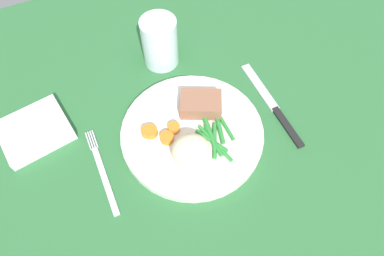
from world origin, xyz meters
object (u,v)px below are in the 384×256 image
Objects in this scene: dinner_plate at (192,133)px; fork at (102,171)px; napkin at (35,131)px; meat_portion at (200,103)px; knife at (272,105)px; water_glass at (160,45)px.

dinner_plate is 16.55cm from fork.
fork is 14.76cm from napkin.
napkin is at bearing 164.75° from meat_portion.
dinner_plate is at bearing 176.28° from knife.
water_glass is at bearing 49.15° from fork.
water_glass reaches higher than meat_portion.
napkin is (-41.54, 11.99, 0.75)cm from knife.
dinner_plate is 2.47× the size of water_glass.
dinner_plate is 1.50× the size of fork.
meat_portion reaches higher than napkin.
meat_portion is 0.71× the size of water_glass.
napkin reaches higher than knife.
knife is (32.92, -0.03, -0.00)cm from fork.
water_glass is (18.15, 19.06, 4.08)cm from fork.
fork is at bearing -168.12° from meat_portion.
water_glass is (-14.77, 19.09, 4.08)cm from knife.
napkin is (-25.16, 11.71, 0.15)cm from dinner_plate.
dinner_plate reaches higher than knife.
water_glass is 27.89cm from napkin.
knife is at bearing -52.26° from water_glass.
fork is 32.92cm from knife.
meat_portion is at bearing 14.63° from fork.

